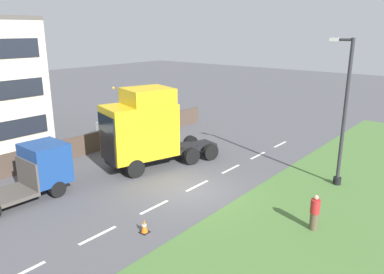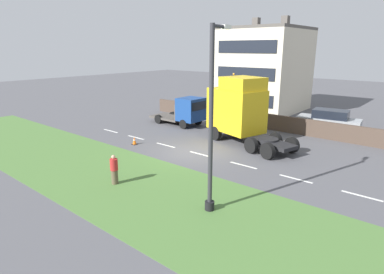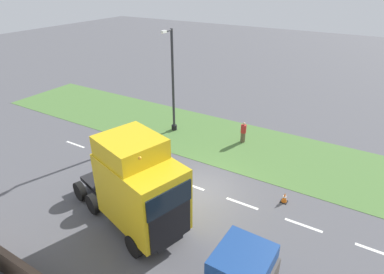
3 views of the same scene
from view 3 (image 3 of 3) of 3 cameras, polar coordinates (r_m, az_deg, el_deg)
ground_plane at (r=18.38m, az=1.61°, el=-9.22°), size 120.00×120.00×0.00m
grass_verge at (r=23.00m, az=9.00°, el=-1.48°), size 7.00×44.00×0.01m
lane_markings at (r=18.66m, az=-0.28°, el=-8.57°), size 0.16×21.00×0.00m
lorry_cab at (r=14.66m, az=-9.61°, el=-8.78°), size 4.38×7.46×4.88m
lamp_post at (r=23.71m, az=-3.45°, el=8.71°), size 1.33×0.41×7.58m
pedestrian at (r=23.15m, az=9.10°, el=0.79°), size 0.39×0.39×1.55m
traffic_cone_lead at (r=17.97m, az=16.13°, el=-10.30°), size 0.36×0.36×0.58m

